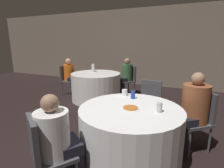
% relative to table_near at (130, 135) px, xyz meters
% --- Properties ---
extents(ground_plane, '(16.00, 16.00, 0.00)m').
position_rel_table_near_xyz_m(ground_plane, '(-0.19, -0.12, -0.38)').
color(ground_plane, black).
extents(wall_back, '(16.00, 0.06, 2.80)m').
position_rel_table_near_xyz_m(wall_back, '(-0.19, 4.47, 1.02)').
color(wall_back, '#7A6B5B').
rests_on(wall_back, ground_plane).
extents(table_near, '(1.34, 1.34, 0.76)m').
position_rel_table_near_xyz_m(table_near, '(0.00, 0.00, 0.00)').
color(table_near, white).
rests_on(table_near, ground_plane).
extents(table_far, '(1.36, 1.36, 0.76)m').
position_rel_table_near_xyz_m(table_far, '(-1.70, 2.12, 0.00)').
color(table_far, white).
rests_on(table_far, ground_plane).
extents(chair_near_southwest, '(0.56, 0.56, 0.89)m').
position_rel_table_near_xyz_m(chair_near_southwest, '(-0.60, -0.90, 0.16)').
color(chair_near_southwest, '#47474C').
rests_on(chair_near_southwest, ground_plane).
extents(chair_near_northeast, '(0.56, 0.56, 0.89)m').
position_rel_table_near_xyz_m(chair_near_northeast, '(0.84, 0.69, 0.16)').
color(chair_near_northeast, '#47474C').
rests_on(chair_near_northeast, ground_plane).
extents(chair_near_north, '(0.41, 0.41, 0.89)m').
position_rel_table_near_xyz_m(chair_near_north, '(0.02, 1.08, 0.16)').
color(chair_near_north, '#47474C').
rests_on(chair_near_north, ground_plane).
extents(chair_far_northeast, '(0.56, 0.56, 0.89)m').
position_rel_table_near_xyz_m(chair_far_northeast, '(-1.00, 2.95, 0.16)').
color(chair_far_northeast, '#47474C').
rests_on(chair_far_northeast, ground_plane).
extents(chair_far_west, '(0.44, 0.44, 0.89)m').
position_rel_table_near_xyz_m(chair_far_west, '(-2.79, 2.24, 0.16)').
color(chair_far_west, '#47474C').
rests_on(chair_far_west, ground_plane).
extents(person_white_shirt, '(0.46, 0.49, 1.10)m').
position_rel_table_near_xyz_m(person_white_shirt, '(-0.51, -0.76, 0.18)').
color(person_white_shirt, black).
rests_on(person_white_shirt, ground_plane).
extents(person_orange_shirt, '(0.49, 0.32, 1.13)m').
position_rel_table_near_xyz_m(person_orange_shirt, '(-2.62, 2.22, 0.18)').
color(person_orange_shirt, black).
rests_on(person_orange_shirt, ground_plane).
extents(person_floral_shirt, '(0.51, 0.50, 1.18)m').
position_rel_table_near_xyz_m(person_floral_shirt, '(0.72, 0.59, 0.23)').
color(person_floral_shirt, black).
rests_on(person_floral_shirt, ground_plane).
extents(person_green_jacket, '(0.44, 0.46, 1.14)m').
position_rel_table_near_xyz_m(person_green_jacket, '(-1.11, 2.83, 0.19)').
color(person_green_jacket, black).
rests_on(person_green_jacket, ground_plane).
extents(pizza_plate_near, '(0.24, 0.24, 0.02)m').
position_rel_table_near_xyz_m(pizza_plate_near, '(0.00, -0.02, 0.39)').
color(pizza_plate_near, white).
rests_on(pizza_plate_near, table_near).
extents(soda_can_silver, '(0.07, 0.07, 0.12)m').
position_rel_table_near_xyz_m(soda_can_silver, '(0.36, 0.01, 0.44)').
color(soda_can_silver, silver).
rests_on(soda_can_silver, table_near).
extents(soda_can_blue, '(0.07, 0.07, 0.12)m').
position_rel_table_near_xyz_m(soda_can_blue, '(-0.09, 0.39, 0.44)').
color(soda_can_blue, '#1E38A5').
rests_on(soda_can_blue, table_near).
extents(cup_near, '(0.08, 0.08, 0.10)m').
position_rel_table_near_xyz_m(cup_near, '(-0.26, 0.49, 0.43)').
color(cup_near, white).
rests_on(cup_near, table_near).
extents(bottle_far, '(0.09, 0.09, 0.22)m').
position_rel_table_near_xyz_m(bottle_far, '(-1.91, 2.33, 0.49)').
color(bottle_far, white).
rests_on(bottle_far, table_far).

